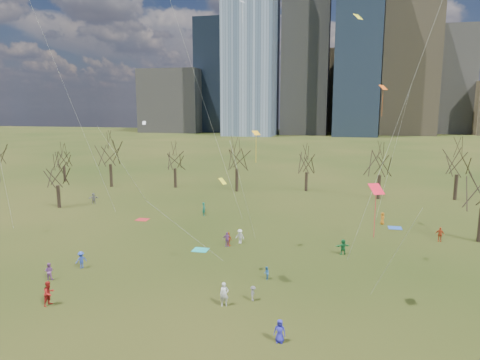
% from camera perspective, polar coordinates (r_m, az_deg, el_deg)
% --- Properties ---
extents(ground, '(500.00, 500.00, 0.00)m').
position_cam_1_polar(ground, '(37.26, -4.25, -13.79)').
color(ground, black).
rests_on(ground, ground).
extents(downtown_skyline, '(212.50, 78.00, 118.00)m').
position_cam_1_polar(downtown_skyline, '(244.76, 10.24, 15.27)').
color(downtown_skyline, slate).
rests_on(downtown_skyline, ground).
extents(bare_tree_row, '(113.04, 29.80, 9.50)m').
position_cam_1_polar(bare_tree_row, '(71.12, 4.48, 2.66)').
color(bare_tree_row, black).
rests_on(bare_tree_row, ground).
extents(blanket_teal, '(1.60, 1.50, 0.03)m').
position_cam_1_polar(blanket_teal, '(45.69, -5.29, -9.26)').
color(blanket_teal, teal).
rests_on(blanket_teal, ground).
extents(blanket_navy, '(1.60, 1.50, 0.03)m').
position_cam_1_polar(blanket_navy, '(56.76, 19.96, -6.01)').
color(blanket_navy, '#254EB0').
rests_on(blanket_navy, ground).
extents(blanket_crimson, '(1.60, 1.50, 0.03)m').
position_cam_1_polar(blanket_crimson, '(58.63, -12.89, -5.17)').
color(blanket_crimson, '#AF2324').
rests_on(blanket_crimson, ground).
extents(person_0, '(0.77, 0.52, 1.54)m').
position_cam_1_polar(person_0, '(28.97, 5.31, -19.42)').
color(person_0, '#2827AD').
rests_on(person_0, ground).
extents(person_1, '(0.79, 0.66, 1.84)m').
position_cam_1_polar(person_1, '(33.34, -2.11, -14.98)').
color(person_1, silver).
rests_on(person_1, ground).
extents(person_2, '(0.88, 1.04, 1.90)m').
position_cam_1_polar(person_2, '(36.41, -24.12, -13.62)').
color(person_2, '#A71A17').
rests_on(person_2, ground).
extents(person_3, '(0.46, 0.78, 1.19)m').
position_cam_1_polar(person_3, '(34.28, 1.75, -14.86)').
color(person_3, slate).
rests_on(person_3, ground).
extents(person_4, '(0.96, 0.73, 1.52)m').
position_cam_1_polar(person_4, '(46.54, -1.53, -7.89)').
color(person_4, '#DC4D18').
rests_on(person_4, ground).
extents(person_5, '(1.55, 1.03, 1.60)m').
position_cam_1_polar(person_5, '(45.21, 13.58, -8.65)').
color(person_5, '#1A7738').
rests_on(person_5, ground).
extents(person_8, '(0.52, 0.62, 1.14)m').
position_cam_1_polar(person_8, '(38.13, 3.54, -12.29)').
color(person_8, '#2867B0').
rests_on(person_8, ground).
extents(person_9, '(1.15, 0.85, 1.59)m').
position_cam_1_polar(person_9, '(47.41, -0.01, -7.51)').
color(person_9, silver).
rests_on(person_9, ground).
extents(person_10, '(1.03, 0.63, 1.65)m').
position_cam_1_polar(person_10, '(52.94, 25.10, -6.57)').
color(person_10, '#C13F1B').
rests_on(person_10, ground).
extents(person_11, '(1.50, 1.36, 1.66)m').
position_cam_1_polar(person_11, '(70.15, -18.94, -2.32)').
color(person_11, slate).
rests_on(person_11, ground).
extents(person_12, '(0.67, 0.86, 1.57)m').
position_cam_1_polar(person_12, '(57.72, 18.46, -4.88)').
color(person_12, '#CA6E16').
rests_on(person_12, ground).
extents(person_13, '(0.61, 0.77, 1.85)m').
position_cam_1_polar(person_13, '(59.34, -4.83, -3.87)').
color(person_13, '#186F5A').
rests_on(person_13, ground).
extents(person_14, '(0.84, 0.72, 1.52)m').
position_cam_1_polar(person_14, '(41.41, -24.10, -11.05)').
color(person_14, '#8C4C99').
rests_on(person_14, ground).
extents(person_15, '(1.11, 1.18, 1.60)m').
position_cam_1_polar(person_15, '(43.08, -20.42, -9.94)').
color(person_15, '#263FA5').
rests_on(person_15, ground).
extents(person_16, '(0.96, 0.49, 1.58)m').
position_cam_1_polar(person_16, '(46.43, -1.76, -7.90)').
color(person_16, '#8C4C99').
rests_on(person_16, ground).
extents(kites_airborne, '(71.44, 30.49, 26.76)m').
position_cam_1_polar(kites_airborne, '(42.45, 4.02, 6.23)').
color(kites_airborne, yellow).
rests_on(kites_airborne, ground).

